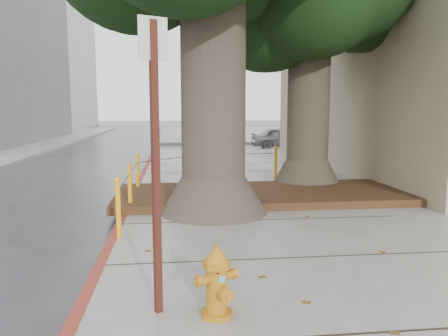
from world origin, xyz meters
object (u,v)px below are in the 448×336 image
object	(u,v)px
fire_hydrant	(217,282)
car_silver	(282,138)
car_red	(351,135)
signpost	(155,151)

from	to	relation	value
fire_hydrant	car_silver	bearing A→B (deg)	50.90
car_red	signpost	bearing A→B (deg)	160.77
car_silver	car_red	size ratio (longest dim) A/B	0.89
fire_hydrant	signpost	bearing A→B (deg)	140.26
fire_hydrant	signpost	distance (m)	1.36
car_silver	car_red	distance (m)	4.52
fire_hydrant	car_red	size ratio (longest dim) A/B	0.19
signpost	car_silver	world-z (taller)	signpost
car_silver	car_red	bearing A→B (deg)	-71.41
fire_hydrant	car_red	world-z (taller)	car_red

